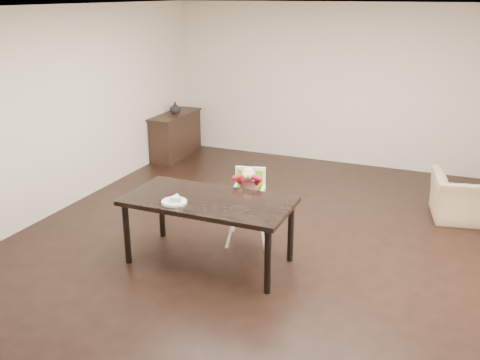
{
  "coord_description": "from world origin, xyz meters",
  "views": [
    {
      "loc": [
        1.95,
        -5.5,
        2.85
      ],
      "look_at": [
        -0.25,
        -0.29,
        0.85
      ],
      "focal_mm": 40.0,
      "sensor_mm": 36.0,
      "label": 1
    }
  ],
  "objects_px": {
    "dining_table": "(208,206)",
    "armchair": "(472,190)",
    "sideboard": "(176,135)",
    "high_chair": "(249,189)"
  },
  "relations": [
    {
      "from": "dining_table",
      "to": "armchair",
      "type": "bearing_deg",
      "value": 41.94
    },
    {
      "from": "dining_table",
      "to": "sideboard",
      "type": "bearing_deg",
      "value": 124.36
    },
    {
      "from": "dining_table",
      "to": "sideboard",
      "type": "height_order",
      "value": "sideboard"
    },
    {
      "from": "armchair",
      "to": "sideboard",
      "type": "xyz_separation_m",
      "value": [
        -4.98,
        1.05,
        -0.02
      ]
    },
    {
      "from": "armchair",
      "to": "sideboard",
      "type": "relative_size",
      "value": 0.75
    },
    {
      "from": "dining_table",
      "to": "armchair",
      "type": "relative_size",
      "value": 1.9
    },
    {
      "from": "armchair",
      "to": "dining_table",
      "type": "bearing_deg",
      "value": 30.76
    },
    {
      "from": "dining_table",
      "to": "armchair",
      "type": "distance_m",
      "value": 3.56
    },
    {
      "from": "high_chair",
      "to": "armchair",
      "type": "xyz_separation_m",
      "value": [
        2.44,
        1.69,
        -0.25
      ]
    },
    {
      "from": "high_chair",
      "to": "armchair",
      "type": "distance_m",
      "value": 2.98
    }
  ]
}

